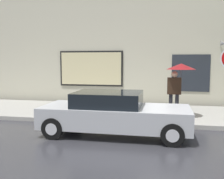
% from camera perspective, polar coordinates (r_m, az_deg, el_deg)
% --- Properties ---
extents(ground_plane, '(60.00, 60.00, 0.00)m').
position_cam_1_polar(ground_plane, '(8.33, 7.35, -9.78)').
color(ground_plane, '#333338').
extents(sidewalk, '(20.00, 4.00, 0.15)m').
position_cam_1_polar(sidewalk, '(11.23, 8.45, -5.22)').
color(sidewalk, '#A3A099').
rests_on(sidewalk, ground).
extents(building_facade, '(20.00, 0.67, 7.00)m').
position_cam_1_polar(building_facade, '(13.55, 9.13, 11.19)').
color(building_facade, beige).
rests_on(building_facade, ground).
extents(parked_car, '(4.53, 1.90, 1.34)m').
position_cam_1_polar(parked_car, '(8.18, 0.40, -5.21)').
color(parked_car, '#B7BABF').
rests_on(parked_car, ground).
extents(fire_hydrant, '(0.30, 0.44, 0.81)m').
position_cam_1_polar(fire_hydrant, '(10.76, -4.88, -3.12)').
color(fire_hydrant, white).
rests_on(fire_hydrant, sidewalk).
extents(pedestrian_with_umbrella, '(1.09, 1.09, 2.05)m').
position_cam_1_polar(pedestrian_with_umbrella, '(10.15, 14.32, 3.26)').
color(pedestrian_with_umbrella, black).
rests_on(pedestrian_with_umbrella, sidewalk).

